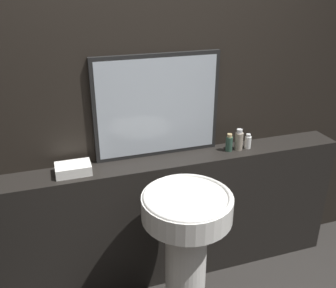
{
  "coord_description": "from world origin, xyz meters",
  "views": [
    {
      "loc": [
        -0.61,
        -0.96,
        2.07
      ],
      "look_at": [
        0.04,
        1.03,
        1.12
      ],
      "focal_mm": 40.0,
      "sensor_mm": 36.0,
      "label": 1
    }
  ],
  "objects": [
    {
      "name": "pedestal_sink",
      "position": [
        0.04,
        0.68,
        0.63
      ],
      "size": [
        0.52,
        0.52,
        0.96
      ],
      "color": "white",
      "rests_on": "ground_plane"
    },
    {
      "name": "lotion_bottle",
      "position": [
        0.67,
        1.14,
        1.0
      ],
      "size": [
        0.04,
        0.04,
        0.11
      ],
      "color": "white",
      "rests_on": "vanity_counter"
    },
    {
      "name": "shampoo_bottle",
      "position": [
        0.52,
        1.14,
        1.01
      ],
      "size": [
        0.05,
        0.05,
        0.13
      ],
      "color": "#2D4C3D",
      "rests_on": "vanity_counter"
    },
    {
      "name": "wall_back",
      "position": [
        0.0,
        1.29,
        1.25
      ],
      "size": [
        8.0,
        0.06,
        2.5
      ],
      "color": "black",
      "rests_on": "ground_plane"
    },
    {
      "name": "conditioner_bottle",
      "position": [
        0.59,
        1.14,
        1.02
      ],
      "size": [
        0.06,
        0.06,
        0.15
      ],
      "color": "gray",
      "rests_on": "vanity_counter"
    },
    {
      "name": "vanity_counter",
      "position": [
        0.0,
        1.14,
        0.48
      ],
      "size": [
        2.69,
        0.24,
        0.95
      ],
      "color": "black",
      "rests_on": "ground_plane"
    },
    {
      "name": "towel_stack",
      "position": [
        -0.54,
        1.14,
        0.99
      ],
      "size": [
        0.21,
        0.14,
        0.06
      ],
      "color": "white",
      "rests_on": "vanity_counter"
    },
    {
      "name": "mirror",
      "position": [
        0.04,
        1.24,
        1.29
      ],
      "size": [
        0.84,
        0.03,
        0.68
      ],
      "color": "black",
      "rests_on": "vanity_counter"
    }
  ]
}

